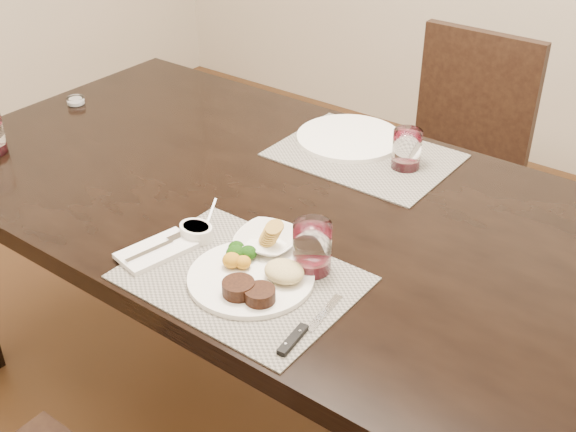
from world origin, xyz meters
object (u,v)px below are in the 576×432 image
Objects in this scene: far_plate at (349,138)px; wine_glass_near at (312,250)px; chair_far at (457,152)px; steak_knife at (301,333)px; dinner_plate at (255,277)px; cracker_bowl at (268,240)px.

wine_glass_near is at bearing -64.29° from far_plate.
chair_far is 1.37m from steak_knife.
cracker_bowl is at bearing 94.22° from dinner_plate.
chair_far is 0.64m from far_plate.
far_plate is (-0.15, 0.55, -0.01)m from cracker_bowl.
chair_far is at bearing 99.44° from wine_glass_near.
cracker_bowl reaches higher than dinner_plate.
wine_glass_near is (-0.10, 0.18, 0.04)m from steak_knife.
cracker_bowl is 1.40× the size of wine_glass_near.
chair_far is 1.17m from cracker_bowl.
dinner_plate is (0.13, -1.25, 0.27)m from chair_far.
far_plate is (-0.20, 0.66, -0.01)m from dinner_plate.
dinner_plate is 0.13m from cracker_bowl.
cracker_bowl is 0.52× the size of far_plate.
steak_knife is at bearing -63.28° from far_plate.
far_plate is at bearing 115.71° from wine_glass_near.
chair_far is 4.37× the size of steak_knife.
steak_knife is 0.70× the size of far_plate.
dinner_plate reaches higher than far_plate.
chair_far is at bearing 82.32° from far_plate.
far_plate is at bearing -97.68° from chair_far.
dinner_plate is 0.70m from far_plate.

